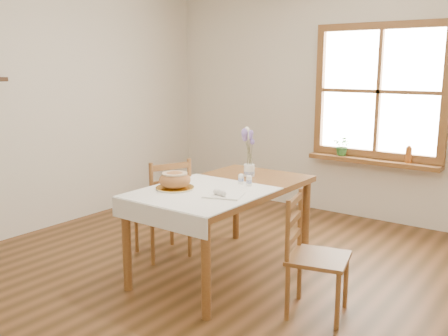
% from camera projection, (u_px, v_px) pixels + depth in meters
% --- Properties ---
extents(ground, '(5.00, 5.00, 0.00)m').
position_uv_depth(ground, '(202.00, 282.00, 4.04)').
color(ground, brown).
rests_on(ground, ground).
extents(room_walls, '(4.60, 5.10, 2.65)m').
position_uv_depth(room_walls, '(200.00, 68.00, 3.70)').
color(room_walls, beige).
rests_on(room_walls, ground).
extents(window, '(1.46, 0.08, 1.46)m').
position_uv_depth(window, '(379.00, 92.00, 5.41)').
color(window, brown).
rests_on(window, ground).
extents(window_sill, '(1.46, 0.20, 0.05)m').
position_uv_depth(window_sill, '(373.00, 161.00, 5.51)').
color(window_sill, brown).
rests_on(window_sill, ground).
extents(dining_table, '(0.90, 1.60, 0.75)m').
position_uv_depth(dining_table, '(224.00, 196.00, 4.15)').
color(dining_table, brown).
rests_on(dining_table, ground).
extents(table_linen, '(0.91, 0.99, 0.01)m').
position_uv_depth(table_linen, '(201.00, 193.00, 3.89)').
color(table_linen, white).
rests_on(table_linen, dining_table).
extents(chair_left, '(0.58, 0.56, 0.92)m').
position_uv_depth(chair_left, '(162.00, 207.00, 4.57)').
color(chair_left, brown).
rests_on(chair_left, ground).
extents(chair_right, '(0.50, 0.49, 0.86)m').
position_uv_depth(chair_right, '(319.00, 256.00, 3.46)').
color(chair_right, brown).
rests_on(chair_right, ground).
extents(bread_plate, '(0.37, 0.37, 0.02)m').
position_uv_depth(bread_plate, '(175.00, 188.00, 3.98)').
color(bread_plate, white).
rests_on(bread_plate, table_linen).
extents(bread_loaf, '(0.25, 0.25, 0.14)m').
position_uv_depth(bread_loaf, '(175.00, 179.00, 3.96)').
color(bread_loaf, '#AB693C').
rests_on(bread_loaf, bread_plate).
extents(egg_napkin, '(0.34, 0.32, 0.01)m').
position_uv_depth(egg_napkin, '(224.00, 195.00, 3.77)').
color(egg_napkin, white).
rests_on(egg_napkin, table_linen).
extents(eggs, '(0.27, 0.25, 0.05)m').
position_uv_depth(eggs, '(224.00, 191.00, 3.77)').
color(eggs, silver).
rests_on(eggs, egg_napkin).
extents(salt_shaker, '(0.06, 0.06, 0.09)m').
position_uv_depth(salt_shaker, '(241.00, 179.00, 4.14)').
color(salt_shaker, white).
rests_on(salt_shaker, table_linen).
extents(pepper_shaker, '(0.06, 0.06, 0.09)m').
position_uv_depth(pepper_shaker, '(249.00, 180.00, 4.07)').
color(pepper_shaker, white).
rests_on(pepper_shaker, table_linen).
extents(flower_vase, '(0.12, 0.12, 0.11)m').
position_uv_depth(flower_vase, '(249.00, 171.00, 4.45)').
color(flower_vase, white).
rests_on(flower_vase, dining_table).
extents(lavender_bouquet, '(0.17, 0.17, 0.32)m').
position_uv_depth(lavender_bouquet, '(249.00, 148.00, 4.40)').
color(lavender_bouquet, '#70589D').
rests_on(lavender_bouquet, flower_vase).
extents(potted_plant, '(0.24, 0.26, 0.17)m').
position_uv_depth(potted_plant, '(343.00, 148.00, 5.70)').
color(potted_plant, '#35742E').
rests_on(potted_plant, window_sill).
extents(amber_bottle, '(0.07, 0.07, 0.19)m').
position_uv_depth(amber_bottle, '(409.00, 154.00, 5.27)').
color(amber_bottle, '#984F1C').
rests_on(amber_bottle, window_sill).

